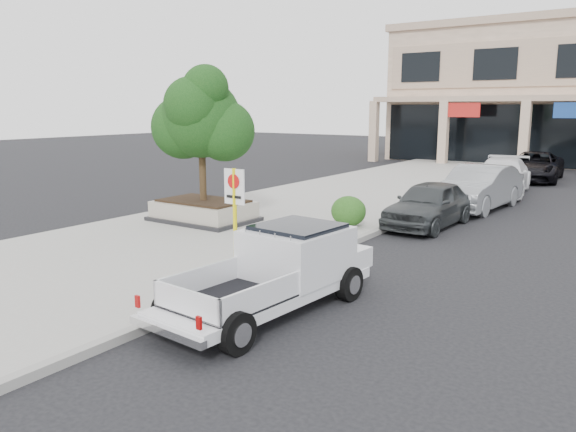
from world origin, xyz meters
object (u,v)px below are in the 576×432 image
(planter, at_px, (204,211))
(curb_car_d, at_px, (535,166))
(pickup_truck, at_px, (267,273))
(curb_car_b, at_px, (478,188))
(curb_car_a, at_px, (429,204))
(planter_tree, at_px, (208,118))
(no_parking_sign, at_px, (235,206))
(curb_car_c, at_px, (501,176))

(planter, distance_m, curb_car_d, 19.21)
(pickup_truck, xyz_separation_m, curb_car_d, (0.00, 23.31, -0.02))
(curb_car_b, bearing_deg, curb_car_a, -91.06)
(planter_tree, distance_m, curb_car_a, 7.52)
(pickup_truck, bearing_deg, curb_car_d, 94.53)
(no_parking_sign, relative_size, pickup_truck, 0.47)
(curb_car_b, relative_size, curb_car_d, 0.93)
(curb_car_b, relative_size, curb_car_c, 0.93)
(pickup_truck, height_order, curb_car_c, curb_car_c)
(planter_tree, height_order, pickup_truck, planter_tree)
(no_parking_sign, height_order, curb_car_b, no_parking_sign)
(planter, xyz_separation_m, curb_car_b, (6.47, 7.91, 0.35))
(planter, relative_size, curb_car_b, 0.64)
(pickup_truck, distance_m, curb_car_d, 23.31)
(curb_car_a, bearing_deg, curb_car_d, 90.69)
(pickup_truck, bearing_deg, no_parking_sign, 148.48)
(planter, bearing_deg, curb_car_c, 63.66)
(no_parking_sign, height_order, pickup_truck, no_parking_sign)
(planter, distance_m, curb_car_b, 10.22)
(pickup_truck, xyz_separation_m, curb_car_c, (-0.26, 17.66, 0.01))
(planter_tree, relative_size, pickup_truck, 0.82)
(curb_car_a, distance_m, curb_car_d, 14.19)
(curb_car_c, bearing_deg, curb_car_b, -93.51)
(curb_car_b, bearing_deg, planter, -124.63)
(planter, relative_size, curb_car_d, 0.60)
(planter, bearing_deg, curb_car_d, 70.45)
(curb_car_a, relative_size, curb_car_d, 0.80)
(pickup_truck, relative_size, curb_car_b, 0.98)
(planter, height_order, curb_car_c, curb_car_c)
(curb_car_a, bearing_deg, curb_car_b, 86.37)
(pickup_truck, height_order, curb_car_d, pickup_truck)
(curb_car_b, height_order, curb_car_c, curb_car_b)
(curb_car_b, xyz_separation_m, curb_car_c, (-0.31, 4.55, -0.04))
(planter_tree, xyz_separation_m, no_parking_sign, (4.36, -3.95, -1.78))
(curb_car_a, xyz_separation_m, curb_car_d, (0.36, 14.19, 0.02))
(planter_tree, distance_m, pickup_truck, 8.68)
(curb_car_a, relative_size, curb_car_b, 0.86)
(planter_tree, bearing_deg, pickup_truck, -40.42)
(planter, relative_size, pickup_truck, 0.65)
(planter_tree, distance_m, curb_car_d, 19.20)
(planter_tree, height_order, curb_car_b, planter_tree)
(planter_tree, bearing_deg, no_parking_sign, -42.19)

